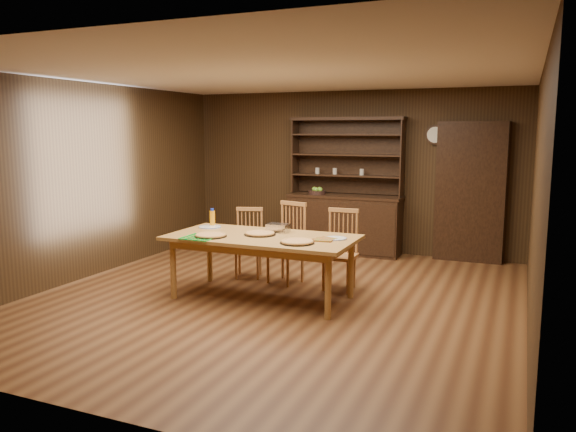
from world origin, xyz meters
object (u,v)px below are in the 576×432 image
at_px(china_hutch, 345,216).
at_px(chair_left, 249,240).
at_px(juice_bottle, 212,218).
at_px(chair_right, 341,247).
at_px(chair_center, 289,240).
at_px(dining_table, 262,242).

distance_m(china_hutch, chair_left, 2.08).
distance_m(china_hutch, juice_bottle, 2.66).
xyz_separation_m(chair_left, chair_right, (1.33, -0.08, 0.04)).
bearing_deg(chair_left, china_hutch, 50.46).
relative_size(china_hutch, chair_center, 2.08).
bearing_deg(chair_left, juice_bottle, -135.10).
relative_size(china_hutch, chair_left, 2.33).
distance_m(dining_table, juice_bottle, 0.95).
relative_size(chair_center, chair_right, 1.05).
height_order(chair_right, juice_bottle, chair_right).
xyz_separation_m(chair_center, chair_right, (0.72, -0.02, -0.03)).
relative_size(dining_table, juice_bottle, 9.51).
xyz_separation_m(china_hutch, chair_center, (-0.14, -1.99, -0.04)).
bearing_deg(chair_center, juice_bottle, -137.00).
bearing_deg(chair_right, chair_center, 177.27).
xyz_separation_m(china_hutch, dining_table, (-0.14, -2.80, 0.09)).
relative_size(dining_table, chair_center, 2.08).
bearing_deg(china_hutch, chair_center, -94.15).
bearing_deg(chair_center, chair_right, 13.48).
xyz_separation_m(chair_left, juice_bottle, (-0.26, -0.51, 0.36)).
distance_m(chair_left, chair_right, 1.33).
bearing_deg(china_hutch, juice_bottle, -112.50).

